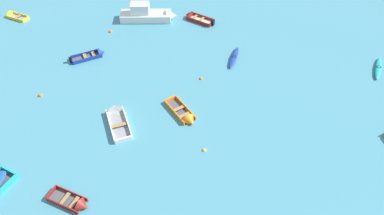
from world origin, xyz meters
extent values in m
cube|color=beige|center=(-1.39, 32.94, 0.05)|extent=(3.09, 2.17, 0.10)
cube|color=maroon|center=(-1.63, 32.40, 0.21)|extent=(2.79, 1.29, 0.42)
cube|color=maroon|center=(-1.16, 33.48, 0.21)|extent=(2.79, 1.29, 0.42)
cube|color=maroon|center=(-0.01, 32.33, 0.21)|extent=(0.57, 1.10, 0.42)
cone|color=maroon|center=(-2.83, 33.58, 0.23)|extent=(1.09, 1.31, 1.12)
cube|color=#937047|center=(-1.25, 32.88, 0.29)|extent=(0.71, 1.09, 0.03)
cube|color=#937047|center=(-2.05, 33.23, 0.29)|extent=(0.71, 1.09, 0.03)
cube|color=black|center=(0.10, 32.28, 0.35)|extent=(0.38, 0.39, 0.58)
cube|color=teal|center=(-11.52, 10.60, 0.23)|extent=(1.39, 0.57, 0.46)
cube|color=#4C4C51|center=(-11.27, 24.33, 0.05)|extent=(2.75, 2.35, 0.09)
cube|color=navy|center=(-11.56, 24.74, 0.19)|extent=(2.33, 1.70, 0.38)
cube|color=navy|center=(-10.97, 23.92, 0.19)|extent=(2.33, 1.70, 0.38)
cube|color=navy|center=(-12.41, 23.51, 0.19)|extent=(0.66, 0.87, 0.38)
cone|color=navy|center=(-10.07, 25.19, 0.21)|extent=(1.09, 1.17, 0.97)
cube|color=#937047|center=(-11.39, 24.25, 0.26)|extent=(0.77, 0.91, 0.03)
cube|color=#937047|center=(-10.72, 24.73, 0.26)|extent=(0.77, 0.91, 0.03)
cube|color=black|center=(-12.51, 23.44, 0.32)|extent=(0.37, 0.37, 0.53)
cube|color=white|center=(-7.41, 32.23, 0.42)|extent=(5.77, 2.77, 0.83)
cone|color=white|center=(-4.57, 32.74, 0.46)|extent=(1.36, 1.70, 1.53)
cube|color=white|center=(-7.95, 32.13, 1.39)|extent=(2.19, 1.64, 1.13)
cube|color=black|center=(-7.08, 32.29, 1.62)|extent=(0.38, 1.25, 0.50)
cube|color=#4C4C51|center=(-0.93, 18.62, 0.04)|extent=(2.76, 2.87, 0.09)
cube|color=orange|center=(-0.53, 18.99, 0.18)|extent=(2.15, 2.31, 0.35)
cube|color=orange|center=(-1.33, 18.25, 0.18)|extent=(2.15, 2.31, 0.35)
cube|color=orange|center=(-1.98, 19.75, 0.18)|extent=(0.86, 0.81, 0.35)
cone|color=orange|center=(0.17, 17.44, 0.19)|extent=(1.25, 1.23, 1.05)
cube|color=#937047|center=(-1.04, 18.73, 0.25)|extent=(0.94, 0.90, 0.03)
cube|color=#937047|center=(-0.42, 18.07, 0.25)|extent=(0.94, 0.90, 0.03)
cube|color=gray|center=(-21.79, 30.19, 0.04)|extent=(2.57, 1.54, 0.08)
cube|color=yellow|center=(-21.92, 29.72, 0.16)|extent=(2.43, 0.74, 0.31)
cube|color=yellow|center=(-21.65, 30.67, 0.16)|extent=(2.43, 0.74, 0.31)
cube|color=yellow|center=(-20.58, 29.85, 0.16)|extent=(0.36, 0.96, 0.31)
cone|color=yellow|center=(-23.04, 30.55, 0.17)|extent=(0.81, 1.07, 0.95)
cube|color=#937047|center=(-21.66, 30.16, 0.22)|extent=(0.49, 0.92, 0.03)
cube|color=#4C4C51|center=(-6.68, 9.22, 0.04)|extent=(2.59, 1.53, 0.09)
cube|color=maroon|center=(-6.56, 9.72, 0.17)|extent=(2.47, 0.69, 0.35)
cube|color=maroon|center=(-6.81, 8.73, 0.17)|extent=(2.47, 0.69, 0.35)
cube|color=maroon|center=(-7.91, 9.54, 0.17)|extent=(0.35, 1.00, 0.35)
cone|color=maroon|center=(-5.40, 8.90, 0.19)|extent=(0.81, 1.09, 0.98)
cube|color=#937047|center=(-6.81, 9.26, 0.24)|extent=(0.48, 0.95, 0.03)
cube|color=#937047|center=(-6.09, 9.07, 0.24)|extent=(0.48, 0.95, 0.03)
ellipsoid|color=teal|center=(16.37, 27.13, 0.16)|extent=(1.49, 3.60, 0.32)
torus|color=black|center=(16.37, 27.13, 0.31)|extent=(0.53, 0.53, 0.07)
ellipsoid|color=navy|center=(2.88, 26.57, 0.16)|extent=(0.99, 3.55, 0.32)
torus|color=black|center=(2.88, 26.57, 0.30)|extent=(0.48, 0.48, 0.07)
cube|color=gray|center=(-5.40, 16.25, 0.05)|extent=(2.74, 3.52, 0.10)
cube|color=white|center=(-5.99, 15.92, 0.20)|extent=(1.80, 3.07, 0.40)
cube|color=white|center=(-4.82, 16.59, 0.20)|extent=(1.80, 3.07, 0.40)
cube|color=white|center=(-4.54, 14.74, 0.20)|extent=(1.21, 0.77, 0.40)
cone|color=white|center=(-6.30, 17.83, 0.22)|extent=(1.52, 1.33, 1.29)
cube|color=#937047|center=(-5.31, 16.10, 0.28)|extent=(1.23, 0.91, 0.03)
sphere|color=orange|center=(-13.21, 18.51, 0.00)|extent=(0.38, 0.38, 0.38)
sphere|color=orange|center=(0.17, 23.04, 0.00)|extent=(0.31, 0.31, 0.31)
sphere|color=yellow|center=(1.63, 14.90, 0.00)|extent=(0.31, 0.31, 0.31)
sphere|color=orange|center=(-10.53, 29.19, 0.00)|extent=(0.40, 0.40, 0.40)
camera|label=1|loc=(3.44, -1.51, 20.75)|focal=33.05mm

